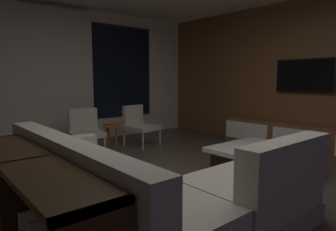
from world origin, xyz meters
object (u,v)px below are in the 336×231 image
at_px(coffee_table, 263,161).
at_px(side_stool, 111,129).
at_px(media_console, 307,140).
at_px(accent_chair_near_window, 139,123).
at_px(console_table_behind_couch, 29,203).
at_px(accent_chair_by_curtain, 85,129).
at_px(sectional_couch, 144,193).
at_px(mounted_tv, 304,76).
at_px(book_stack_on_coffee_table, 261,148).

distance_m(coffee_table, side_stool, 2.75).
bearing_deg(media_console, accent_chair_near_window, 126.09).
bearing_deg(console_table_behind_couch, accent_chair_by_curtain, 57.80).
bearing_deg(coffee_table, media_console, 3.73).
distance_m(sectional_couch, media_console, 3.60).
height_order(mounted_tv, console_table_behind_couch, mounted_tv).
height_order(accent_chair_near_window, console_table_behind_couch, accent_chair_near_window).
bearing_deg(accent_chair_by_curtain, coffee_table, -63.14).
distance_m(accent_chair_by_curtain, side_stool, 0.49).
distance_m(sectional_couch, book_stack_on_coffee_table, 1.96).
xyz_separation_m(accent_chair_near_window, mounted_tv, (1.97, -2.26, 0.92)).
height_order(coffee_table, accent_chair_by_curtain, accent_chair_by_curtain).
bearing_deg(side_stool, media_console, -46.62).
bearing_deg(side_stool, sectional_couch, -114.15).
distance_m(book_stack_on_coffee_table, accent_chair_by_curtain, 2.93).
bearing_deg(sectional_couch, mounted_tv, 6.20).
bearing_deg(book_stack_on_coffee_table, console_table_behind_couch, 178.94).
relative_size(accent_chair_near_window, accent_chair_by_curtain, 1.00).
relative_size(accent_chair_by_curtain, console_table_behind_couch, 0.37).
relative_size(sectional_couch, accent_chair_near_window, 3.21).
bearing_deg(book_stack_on_coffee_table, sectional_couch, -177.75).
bearing_deg(mounted_tv, side_stool, 137.83).
bearing_deg(media_console, coffee_table, -176.27).
relative_size(sectional_couch, mounted_tv, 2.43).
xyz_separation_m(book_stack_on_coffee_table, accent_chair_by_curtain, (-1.22, 2.67, 0.04)).
bearing_deg(media_console, accent_chair_by_curtain, 138.46).
relative_size(coffee_table, accent_chair_near_window, 1.49).
relative_size(book_stack_on_coffee_table, mounted_tv, 0.27).
height_order(media_console, mounted_tv, mounted_tv).
height_order(accent_chair_by_curtain, mounted_tv, mounted_tv).
bearing_deg(coffee_table, accent_chair_near_window, 95.91).
relative_size(accent_chair_near_window, side_stool, 1.70).
bearing_deg(console_table_behind_couch, book_stack_on_coffee_table, -1.06).
distance_m(book_stack_on_coffee_table, mounted_tv, 2.08).
bearing_deg(accent_chair_by_curtain, mounted_tv, -37.53).
xyz_separation_m(accent_chair_by_curtain, side_stool, (0.49, -0.02, -0.06)).
relative_size(sectional_couch, media_console, 0.81).
bearing_deg(accent_chair_near_window, accent_chair_by_curtain, 175.83).
xyz_separation_m(coffee_table, accent_chair_by_curtain, (-1.33, 2.63, 0.25)).
bearing_deg(console_table_behind_couch, mounted_tv, 3.42).
relative_size(coffee_table, accent_chair_by_curtain, 1.49).
bearing_deg(book_stack_on_coffee_table, mounted_tv, 10.37).
xyz_separation_m(coffee_table, console_table_behind_couch, (-2.98, 0.02, 0.23)).
distance_m(sectional_couch, accent_chair_by_curtain, 2.84).
distance_m(accent_chair_by_curtain, mounted_tv, 3.94).
bearing_deg(console_table_behind_couch, accent_chair_near_window, 43.05).
relative_size(accent_chair_near_window, console_table_behind_couch, 0.37).
height_order(book_stack_on_coffee_table, console_table_behind_couch, console_table_behind_couch).
distance_m(side_stool, media_console, 3.45).
xyz_separation_m(sectional_couch, coffee_table, (2.07, 0.11, -0.10)).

